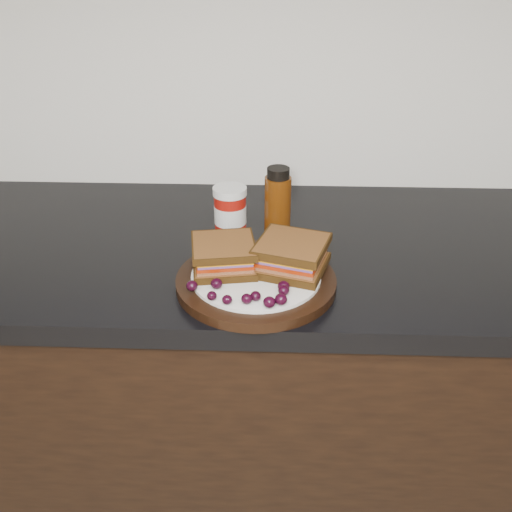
{
  "coord_description": "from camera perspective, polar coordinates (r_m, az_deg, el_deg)",
  "views": [
    {
      "loc": [
        0.07,
        0.68,
        1.44
      ],
      "look_at": [
        0.03,
        1.53,
        0.96
      ],
      "focal_mm": 40.0,
      "sensor_mm": 36.0,
      "label": 1
    }
  ],
  "objects": [
    {
      "name": "grape_9",
      "position": [
        0.94,
        2.78,
        -3.05
      ],
      "size": [
        0.02,
        0.02,
        0.02
      ],
      "primitive_type": "ellipsoid",
      "color": "black",
      "rests_on": "plate"
    },
    {
      "name": "grape_6",
      "position": [
        0.9,
        1.34,
        -4.64
      ],
      "size": [
        0.02,
        0.02,
        0.02
      ],
      "primitive_type": "ellipsoid",
      "color": "black",
      "rests_on": "plate"
    },
    {
      "name": "grape_13",
      "position": [
        1.01,
        5.25,
        -0.69
      ],
      "size": [
        0.02,
        0.02,
        0.02
      ],
      "primitive_type": "ellipsoid",
      "color": "black",
      "rests_on": "plate"
    },
    {
      "name": "grape_10",
      "position": [
        0.96,
        5.4,
        -2.56
      ],
      "size": [
        0.02,
        0.02,
        0.02
      ],
      "primitive_type": "ellipsoid",
      "color": "black",
      "rests_on": "plate"
    },
    {
      "name": "grape_8",
      "position": [
        0.93,
        2.78,
        -3.46
      ],
      "size": [
        0.02,
        0.02,
        0.02
      ],
      "primitive_type": "ellipsoid",
      "color": "black",
      "rests_on": "plate"
    },
    {
      "name": "grape_5",
      "position": [
        0.92,
        -0.05,
        -4.03
      ],
      "size": [
        0.02,
        0.02,
        0.02
      ],
      "primitive_type": "ellipsoid",
      "color": "black",
      "rests_on": "plate"
    },
    {
      "name": "grape_0",
      "position": [
        0.95,
        -6.43,
        -2.97
      ],
      "size": [
        0.02,
        0.02,
        0.02
      ],
      "primitive_type": "ellipsoid",
      "color": "black",
      "rests_on": "plate"
    },
    {
      "name": "sandwich_left",
      "position": [
        1.0,
        -3.25,
        0.05
      ],
      "size": [
        0.13,
        0.13,
        0.05
      ],
      "primitive_type": null,
      "rotation": [
        0.0,
        0.0,
        0.16
      ],
      "color": "brown",
      "rests_on": "plate"
    },
    {
      "name": "grape_4",
      "position": [
        0.91,
        -0.94,
        -4.3
      ],
      "size": [
        0.02,
        0.02,
        0.02
      ],
      "primitive_type": "ellipsoid",
      "color": "black",
      "rests_on": "plate"
    },
    {
      "name": "oil_bottle",
      "position": [
        1.14,
        2.18,
        5.32
      ],
      "size": [
        0.07,
        0.07,
        0.15
      ],
      "primitive_type": "cylinder",
      "rotation": [
        0.0,
        0.0,
        -0.43
      ],
      "color": "#492207",
      "rests_on": "countertop"
    },
    {
      "name": "grape_22",
      "position": [
        0.99,
        -4.2,
        -1.33
      ],
      "size": [
        0.02,
        0.02,
        0.02
      ],
      "primitive_type": "ellipsoid",
      "color": "black",
      "rests_on": "plate"
    },
    {
      "name": "grape_7",
      "position": [
        0.91,
        2.51,
        -4.35
      ],
      "size": [
        0.02,
        0.02,
        0.02
      ],
      "primitive_type": "ellipsoid",
      "color": "black",
      "rests_on": "plate"
    },
    {
      "name": "grape_20",
      "position": [
        1.01,
        -2.03,
        -0.84
      ],
      "size": [
        0.02,
        0.02,
        0.01
      ],
      "primitive_type": "ellipsoid",
      "color": "black",
      "rests_on": "plate"
    },
    {
      "name": "grape_3",
      "position": [
        0.91,
        -2.91,
        -4.39
      ],
      "size": [
        0.02,
        0.02,
        0.02
      ],
      "primitive_type": "ellipsoid",
      "color": "black",
      "rests_on": "plate"
    },
    {
      "name": "grape_16",
      "position": [
        1.02,
        -3.75,
        -0.19
      ],
      "size": [
        0.02,
        0.02,
        0.02
      ],
      "primitive_type": "ellipsoid",
      "color": "black",
      "rests_on": "plate"
    },
    {
      "name": "sandwich_right",
      "position": [
        1.0,
        3.58,
        0.06
      ],
      "size": [
        0.15,
        0.15,
        0.05
      ],
      "primitive_type": null,
      "rotation": [
        0.0,
        0.0,
        -0.3
      ],
      "color": "brown",
      "rests_on": "plate"
    },
    {
      "name": "plate",
      "position": [
        1.0,
        0.0,
        -2.55
      ],
      "size": [
        0.28,
        0.28,
        0.02
      ],
      "primitive_type": "cylinder",
      "color": "black",
      "rests_on": "countertop"
    },
    {
      "name": "grape_12",
      "position": [
        0.98,
        5.31,
        -1.73
      ],
      "size": [
        0.02,
        0.02,
        0.02
      ],
      "primitive_type": "ellipsoid",
      "color": "black",
      "rests_on": "plate"
    },
    {
      "name": "grape_11",
      "position": [
        0.98,
        4.13,
        -1.78
      ],
      "size": [
        0.02,
        0.02,
        0.02
      ],
      "primitive_type": "ellipsoid",
      "color": "black",
      "rests_on": "plate"
    },
    {
      "name": "grape_2",
      "position": [
        0.92,
        -4.43,
        -3.99
      ],
      "size": [
        0.02,
        0.02,
        0.02
      ],
      "primitive_type": "ellipsoid",
      "color": "black",
      "rests_on": "plate"
    },
    {
      "name": "grape_15",
      "position": [
        1.02,
        -1.8,
        -0.41
      ],
      "size": [
        0.02,
        0.02,
        0.02
      ],
      "primitive_type": "ellipsoid",
      "color": "black",
      "rests_on": "plate"
    },
    {
      "name": "base_cabinets",
      "position": [
        1.43,
        -1.13,
        -15.41
      ],
      "size": [
        3.96,
        0.58,
        0.86
      ],
      "primitive_type": "cube",
      "color": "black",
      "rests_on": "ground_plane"
    },
    {
      "name": "countertop",
      "position": [
        1.16,
        -1.34,
        0.62
      ],
      "size": [
        3.98,
        0.6,
        0.04
      ],
      "primitive_type": "cube",
      "color": "black",
      "rests_on": "base_cabinets"
    },
    {
      "name": "grape_17",
      "position": [
        1.02,
        -3.89,
        -0.46
      ],
      "size": [
        0.02,
        0.02,
        0.02
      ],
      "primitive_type": "ellipsoid",
      "color": "black",
      "rests_on": "plate"
    },
    {
      "name": "condiment_jar",
      "position": [
        1.16,
        -2.6,
        4.56
      ],
      "size": [
        0.08,
        0.08,
        0.1
      ],
      "primitive_type": "cylinder",
      "rotation": [
        0.0,
        0.0,
        -0.21
      ],
      "color": "maroon",
      "rests_on": "countertop"
    },
    {
      "name": "grape_1",
      "position": [
        0.95,
        -3.97,
        -2.77
      ],
      "size": [
        0.02,
        0.02,
        0.02
      ],
      "primitive_type": "ellipsoid",
      "color": "black",
      "rests_on": "plate"
    },
    {
      "name": "grape_18",
      "position": [
        0.99,
        -4.81,
        -1.34
      ],
      "size": [
        0.02,
        0.02,
        0.02
      ],
      "primitive_type": "ellipsoid",
      "color": "black",
      "rests_on": "plate"
    },
    {
      "name": "grape_21",
      "position": [
        1.01,
        -3.03,
        -0.8
      ],
      "size": [
        0.01,
        0.01,
        0.01
      ],
      "primitive_type": "ellipsoid",
      "color": "black",
      "rests_on": "plate"
    },
    {
      "name": "grape_14",
      "position": [
        1.03,
        3.06,
        0.12
      ],
      "size": [
        0.02,
        0.02,
        0.02
      ],
      "primitive_type": "ellipsoid",
      "color": "black",
      "rests_on": "plate"
    },
    {
      "name": "grape_19",
      "position": [
        0.98,
        -5.14,
        -1.68
      ],
      "size": [
        0.02,
        0.02,
        0.02
      ],
      "primitive_type": "ellipsoid",
      "color": "black",
      "rests_on": "plate"
    }
  ]
}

